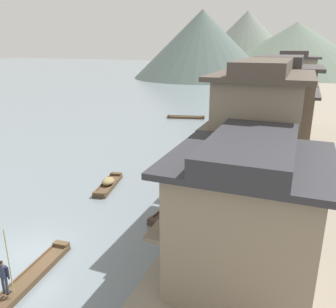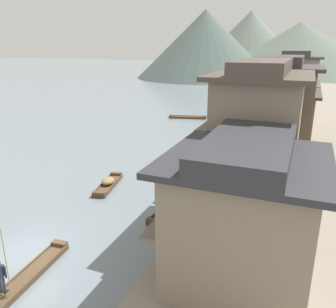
# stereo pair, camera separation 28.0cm
# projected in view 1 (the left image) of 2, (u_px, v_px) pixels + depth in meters

# --- Properties ---
(ground_plane) EXTENTS (400.00, 400.00, 0.00)m
(ground_plane) POSITION_uv_depth(u_px,v_px,m) (31.00, 253.00, 17.57)
(ground_plane) COLOR slate
(riverbank_right) EXTENTS (18.00, 110.00, 0.77)m
(riverbank_right) POSITION_uv_depth(u_px,v_px,m) (331.00, 136.00, 38.50)
(riverbank_right) COLOR gray
(riverbank_right) RESTS_ON ground
(boat_foreground_poled) EXTENTS (1.39, 5.68, 0.42)m
(boat_foreground_poled) POSITION_uv_depth(u_px,v_px,m) (29.00, 279.00, 15.43)
(boat_foreground_poled) COLOR brown
(boat_foreground_poled) RESTS_ON ground
(boatman_person) EXTENTS (0.57, 0.27, 3.04)m
(boatman_person) POSITION_uv_depth(u_px,v_px,m) (4.00, 273.00, 13.81)
(boatman_person) COLOR black
(boatman_person) RESTS_ON boat_foreground_poled
(boat_moored_nearest) EXTENTS (1.41, 5.35, 0.54)m
(boat_moored_nearest) POSITION_uv_depth(u_px,v_px,m) (263.00, 101.00, 62.91)
(boat_moored_nearest) COLOR #33281E
(boat_moored_nearest) RESTS_ON ground
(boat_moored_second) EXTENTS (4.78, 3.83, 0.56)m
(boat_moored_second) POSITION_uv_depth(u_px,v_px,m) (226.00, 104.00, 59.70)
(boat_moored_second) COLOR brown
(boat_moored_second) RESTS_ON ground
(boat_moored_third) EXTENTS (1.58, 3.68, 0.55)m
(boat_moored_third) POSITION_uv_depth(u_px,v_px,m) (240.00, 120.00, 47.26)
(boat_moored_third) COLOR #33281E
(boat_moored_third) RESTS_ON ground
(boat_moored_far) EXTENTS (1.44, 4.84, 0.66)m
(boat_moored_far) POSITION_uv_depth(u_px,v_px,m) (172.00, 207.00, 21.98)
(boat_moored_far) COLOR #423328
(boat_moored_far) RESTS_ON ground
(boat_midriver_drifting) EXTENTS (1.76, 5.53, 0.73)m
(boat_midriver_drifting) POSITION_uv_depth(u_px,v_px,m) (232.00, 129.00, 41.95)
(boat_midriver_drifting) COLOR #33281E
(boat_midriver_drifting) RESTS_ON ground
(boat_midriver_upstream) EXTENTS (5.47, 2.28, 0.42)m
(boat_midriver_upstream) POSITION_uv_depth(u_px,v_px,m) (186.00, 117.00, 49.42)
(boat_midriver_upstream) COLOR brown
(boat_midriver_upstream) RESTS_ON ground
(boat_upstream_distant) EXTENTS (1.81, 4.26, 0.70)m
(boat_upstream_distant) POSITION_uv_depth(u_px,v_px,m) (108.00, 184.00, 25.62)
(boat_upstream_distant) COLOR brown
(boat_upstream_distant) RESTS_ON ground
(boat_crossing_west) EXTENTS (1.58, 4.13, 0.36)m
(boat_crossing_west) POSITION_uv_depth(u_px,v_px,m) (223.00, 148.00, 34.83)
(boat_crossing_west) COLOR #423328
(boat_crossing_west) RESTS_ON ground
(house_waterfront_nearest) EXTENTS (6.46, 6.46, 6.14)m
(house_waterfront_nearest) POSITION_uv_depth(u_px,v_px,m) (246.00, 212.00, 13.82)
(house_waterfront_nearest) COLOR gray
(house_waterfront_nearest) RESTS_ON riverbank_right
(house_waterfront_second) EXTENTS (5.48, 7.16, 8.74)m
(house_waterfront_second) POSITION_uv_depth(u_px,v_px,m) (258.00, 139.00, 19.56)
(house_waterfront_second) COLOR gray
(house_waterfront_second) RESTS_ON riverbank_right
(house_waterfront_tall) EXTENTS (6.15, 5.70, 8.74)m
(house_waterfront_tall) POSITION_uv_depth(u_px,v_px,m) (275.00, 117.00, 25.49)
(house_waterfront_tall) COLOR brown
(house_waterfront_tall) RESTS_ON riverbank_right
(house_waterfront_narrow) EXTENTS (6.39, 7.28, 6.14)m
(house_waterfront_narrow) POSITION_uv_depth(u_px,v_px,m) (281.00, 117.00, 32.06)
(house_waterfront_narrow) COLOR #75604C
(house_waterfront_narrow) RESTS_ON riverbank_right
(house_waterfront_far) EXTENTS (6.42, 7.73, 6.14)m
(house_waterfront_far) POSITION_uv_depth(u_px,v_px,m) (286.00, 104.00, 39.09)
(house_waterfront_far) COLOR #7F705B
(house_waterfront_far) RESTS_ON riverbank_right
(house_waterfront_end) EXTENTS (6.60, 5.72, 8.74)m
(house_waterfront_end) POSITION_uv_depth(u_px,v_px,m) (291.00, 86.00, 44.24)
(house_waterfront_end) COLOR gray
(house_waterfront_end) RESTS_ON riverbank_right
(mooring_post_dock_near) EXTENTS (0.20, 0.20, 0.73)m
(mooring_post_dock_near) POSITION_uv_depth(u_px,v_px,m) (193.00, 210.00, 19.68)
(mooring_post_dock_near) COLOR #473828
(mooring_post_dock_near) RESTS_ON riverbank_right
(mooring_post_dock_mid) EXTENTS (0.20, 0.20, 0.82)m
(mooring_post_dock_mid) POSITION_uv_depth(u_px,v_px,m) (227.00, 162.00, 27.62)
(mooring_post_dock_mid) COLOR #473828
(mooring_post_dock_mid) RESTS_ON riverbank_right
(hill_far_west) EXTENTS (46.52, 46.52, 22.65)m
(hill_far_west) POSITION_uv_depth(u_px,v_px,m) (246.00, 41.00, 134.56)
(hill_far_west) COLOR slate
(hill_far_west) RESTS_ON ground
(hill_far_centre) EXTENTS (42.75, 42.75, 20.47)m
(hill_far_centre) POSITION_uv_depth(u_px,v_px,m) (202.00, 44.00, 106.17)
(hill_far_centre) COLOR #4C5B56
(hill_far_centre) RESTS_ON ground
(hill_far_east) EXTENTS (58.06, 58.06, 17.09)m
(hill_far_east) POSITION_uv_depth(u_px,v_px,m) (295.00, 49.00, 111.83)
(hill_far_east) COLOR #5B6B5B
(hill_far_east) RESTS_ON ground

